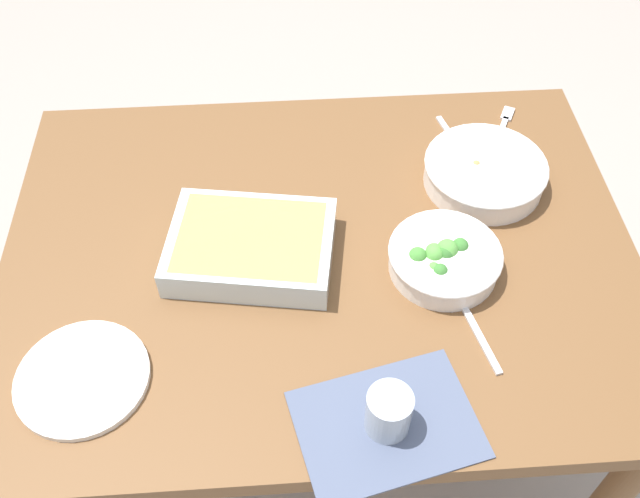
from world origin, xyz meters
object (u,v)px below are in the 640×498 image
spoon_by_stew (460,149)px  drink_cup (388,414)px  baking_dish (251,245)px  spoon_by_broccoli (471,319)px  side_plate (83,378)px  fork_on_table (502,128)px  broccoli_bowl (444,258)px  stew_bowl (485,172)px

spoon_by_stew → drink_cup: bearing=-111.1°
baking_dish → spoon_by_broccoli: bearing=-24.1°
side_plate → fork_on_table: size_ratio=1.32×
broccoli_bowl → spoon_by_stew: bearing=73.0°
baking_dish → fork_on_table: 0.65m
stew_bowl → baking_dish: size_ratio=0.75×
baking_dish → side_plate: baking_dish is taller
broccoli_bowl → side_plate: bearing=-163.1°
drink_cup → spoon_by_stew: bearing=68.9°
drink_cup → side_plate: size_ratio=0.39×
stew_bowl → side_plate: size_ratio=1.13×
stew_bowl → drink_cup: size_ratio=2.93×
drink_cup → side_plate: (-0.49, 0.11, -0.03)m
baking_dish → spoon_by_broccoli: (0.38, -0.17, -0.03)m
baking_dish → side_plate: (-0.28, -0.24, -0.03)m
spoon_by_broccoli → fork_on_table: 0.53m
baking_dish → side_plate: 0.37m
fork_on_table → side_plate: bearing=-145.5°
spoon_by_broccoli → fork_on_table: (0.17, 0.50, -0.00)m
side_plate → spoon_by_stew: size_ratio=1.26×
broccoli_bowl → baking_dish: 0.35m
side_plate → fork_on_table: (0.83, 0.57, -0.00)m
broccoli_bowl → fork_on_table: broccoli_bowl is taller
spoon_by_stew → fork_on_table: bearing=31.0°
drink_cup → spoon_by_stew: size_ratio=0.49×
drink_cup → fork_on_table: drink_cup is taller
broccoli_bowl → fork_on_table: (0.20, 0.38, -0.03)m
drink_cup → fork_on_table: 0.77m
drink_cup → side_plate: drink_cup is taller
broccoli_bowl → spoon_by_stew: size_ratio=1.20×
stew_bowl → drink_cup: drink_cup is taller
fork_on_table → drink_cup: bearing=-116.8°
broccoli_bowl → baking_dish: broccoli_bowl is taller
spoon_by_stew → stew_bowl: bearing=-75.5°
stew_bowl → spoon_by_broccoli: 0.35m
spoon_by_broccoli → broccoli_bowl: bearing=103.6°
side_plate → fork_on_table: bearing=34.5°
baking_dish → fork_on_table: size_ratio=1.99×
stew_bowl → drink_cup: 0.59m
broccoli_bowl → baking_dish: size_ratio=0.63×
spoon_by_stew → spoon_by_broccoli: (-0.07, -0.44, 0.00)m
baking_dish → spoon_by_broccoli: 0.42m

